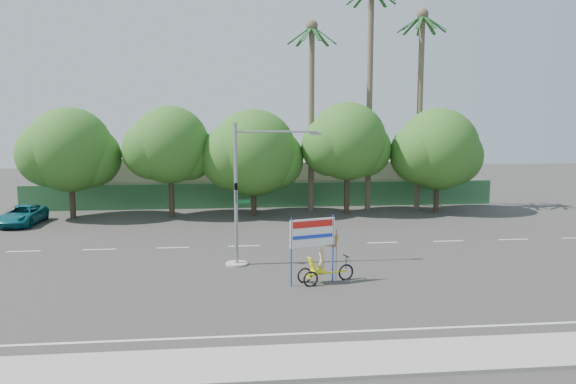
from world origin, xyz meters
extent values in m
plane|color=#33302D|center=(0.00, 0.00, 0.00)|extent=(120.00, 120.00, 0.00)
cube|color=gray|center=(0.00, -7.50, 0.06)|extent=(50.00, 2.40, 0.12)
cube|color=#336B3D|center=(0.00, 21.50, 1.00)|extent=(38.00, 0.08, 2.00)
cube|color=beige|center=(-10.00, 26.00, 2.00)|extent=(12.00, 8.00, 4.00)
cube|color=beige|center=(8.00, 26.00, 1.80)|extent=(14.00, 8.00, 3.60)
cylinder|color=#473828|center=(-14.00, 18.00, 1.76)|extent=(0.40, 0.40, 3.52)
sphere|color=#275B1A|center=(-14.00, 18.00, 4.96)|extent=(6.00, 6.00, 6.00)
sphere|color=#275B1A|center=(-12.65, 18.30, 4.40)|extent=(4.32, 4.32, 4.32)
sphere|color=#275B1A|center=(-15.35, 17.75, 4.64)|extent=(4.56, 4.56, 4.56)
cylinder|color=#473828|center=(-7.00, 18.00, 1.87)|extent=(0.40, 0.40, 3.74)
sphere|color=#275B1A|center=(-7.00, 18.00, 5.27)|extent=(5.60, 5.60, 5.60)
sphere|color=#275B1A|center=(-5.74, 18.30, 4.68)|extent=(4.03, 4.03, 4.03)
sphere|color=#275B1A|center=(-8.26, 17.75, 4.93)|extent=(4.26, 4.26, 4.26)
cylinder|color=#473828|center=(-1.00, 18.00, 1.65)|extent=(0.40, 0.40, 3.30)
sphere|color=#275B1A|center=(-1.00, 18.00, 4.65)|extent=(6.40, 6.40, 6.40)
sphere|color=#275B1A|center=(0.44, 18.30, 4.12)|extent=(4.61, 4.61, 4.61)
sphere|color=#275B1A|center=(-2.44, 17.75, 4.35)|extent=(4.86, 4.86, 4.86)
cylinder|color=#473828|center=(6.00, 18.00, 1.94)|extent=(0.40, 0.40, 3.87)
sphere|color=#275B1A|center=(6.00, 18.00, 5.46)|extent=(5.80, 5.80, 5.80)
sphere|color=#275B1A|center=(7.30, 18.30, 4.84)|extent=(4.18, 4.18, 4.18)
sphere|color=#275B1A|center=(4.70, 17.75, 5.10)|extent=(4.41, 4.41, 4.41)
cylinder|color=#473828|center=(13.00, 18.00, 1.72)|extent=(0.40, 0.40, 3.43)
sphere|color=#275B1A|center=(13.00, 18.00, 4.84)|extent=(6.20, 6.20, 6.20)
sphere|color=#275B1A|center=(14.39, 18.30, 4.29)|extent=(4.46, 4.46, 4.46)
sphere|color=#275B1A|center=(11.61, 17.75, 4.52)|extent=(4.71, 4.71, 4.71)
cylinder|color=#70604C|center=(8.00, 19.50, 8.50)|extent=(0.44, 0.44, 17.00)
cylinder|color=#70604C|center=(12.00, 19.50, 7.50)|extent=(0.44, 0.44, 15.00)
sphere|color=#70604C|center=(12.00, 19.50, 15.00)|extent=(0.90, 0.90, 0.90)
cube|color=#1C4C21|center=(12.94, 19.50, 14.34)|extent=(1.91, 0.28, 1.36)
cube|color=#1C4C21|center=(12.72, 20.11, 14.34)|extent=(1.65, 1.44, 1.36)
cube|color=#1C4C21|center=(12.16, 20.43, 14.34)|extent=(0.61, 1.93, 1.36)
cube|color=#1C4C21|center=(11.53, 20.32, 14.34)|extent=(1.20, 1.80, 1.36)
cube|color=#1C4C21|center=(11.11, 19.82, 14.34)|extent=(1.89, 0.92, 1.36)
cube|color=#1C4C21|center=(11.11, 19.18, 14.34)|extent=(1.89, 0.92, 1.36)
cube|color=#1C4C21|center=(11.53, 18.68, 14.34)|extent=(1.20, 1.80, 1.36)
cube|color=#1C4C21|center=(12.16, 18.57, 14.34)|extent=(0.61, 1.93, 1.36)
cube|color=#1C4C21|center=(12.72, 18.89, 14.34)|extent=(1.65, 1.44, 1.36)
cylinder|color=#70604C|center=(3.50, 19.50, 7.00)|extent=(0.44, 0.44, 14.00)
sphere|color=#70604C|center=(3.50, 19.50, 14.00)|extent=(0.90, 0.90, 0.90)
cube|color=#1C4C21|center=(4.44, 19.50, 13.34)|extent=(1.91, 0.28, 1.36)
cube|color=#1C4C21|center=(4.22, 20.11, 13.34)|extent=(1.65, 1.44, 1.36)
cube|color=#1C4C21|center=(3.66, 20.43, 13.34)|extent=(0.61, 1.93, 1.36)
cube|color=#1C4C21|center=(3.03, 20.32, 13.34)|extent=(1.20, 1.80, 1.36)
cube|color=#1C4C21|center=(2.61, 19.82, 13.34)|extent=(1.89, 0.92, 1.36)
cube|color=#1C4C21|center=(2.61, 19.18, 13.34)|extent=(1.89, 0.92, 1.36)
cube|color=#1C4C21|center=(3.03, 18.68, 13.34)|extent=(1.20, 1.80, 1.36)
cube|color=#1C4C21|center=(3.66, 18.57, 13.34)|extent=(0.61, 1.93, 1.36)
cube|color=#1C4C21|center=(4.22, 18.89, 13.34)|extent=(1.65, 1.44, 1.36)
cylinder|color=gray|center=(-2.50, 4.00, 0.05)|extent=(1.10, 1.10, 0.10)
cylinder|color=gray|center=(-2.50, 4.00, 3.50)|extent=(0.18, 0.18, 7.00)
cylinder|color=gray|center=(-0.50, 4.00, 6.55)|extent=(4.00, 0.10, 0.10)
cube|color=gray|center=(1.40, 4.00, 6.45)|extent=(0.55, 0.20, 0.12)
imported|color=black|center=(-2.50, 3.78, 3.60)|extent=(0.16, 0.20, 1.00)
cube|color=#14662D|center=(-2.15, 4.00, 3.15)|extent=(0.70, 0.04, 0.18)
torus|color=black|center=(2.34, 0.92, 0.33)|extent=(0.75, 0.30, 0.75)
torus|color=black|center=(0.44, 0.67, 0.31)|extent=(0.70, 0.28, 0.70)
torus|color=black|center=(0.62, 0.08, 0.31)|extent=(0.70, 0.28, 0.70)
cube|color=yellow|center=(1.44, 0.65, 0.40)|extent=(1.83, 0.60, 0.07)
cube|color=yellow|center=(0.53, 0.38, 0.33)|extent=(0.25, 0.66, 0.06)
cube|color=yellow|center=(1.01, 0.52, 0.56)|extent=(0.67, 0.61, 0.07)
cube|color=yellow|center=(0.72, 0.43, 0.87)|extent=(0.38, 0.52, 0.60)
cylinder|color=black|center=(2.34, 0.92, 0.78)|extent=(0.04, 0.04, 0.61)
cube|color=black|center=(2.34, 0.92, 1.08)|extent=(0.19, 0.49, 0.04)
imported|color=#CCB284|center=(1.17, 0.57, 0.98)|extent=(0.40, 0.50, 1.20)
cylinder|color=blue|center=(-0.22, 0.15, 1.50)|extent=(0.08, 0.08, 3.00)
cylinder|color=blue|center=(1.70, 0.73, 1.50)|extent=(0.08, 0.08, 3.00)
cube|color=white|center=(0.74, 0.44, 2.28)|extent=(2.04, 0.66, 1.22)
cube|color=red|center=(0.75, 0.40, 2.67)|extent=(1.82, 0.56, 0.29)
cube|color=blue|center=(0.75, 0.40, 2.11)|extent=(1.82, 0.56, 0.16)
cylinder|color=black|center=(1.86, 0.77, 1.17)|extent=(0.03, 0.03, 2.34)
cube|color=red|center=(1.49, 0.66, 1.89)|extent=(0.95, 0.30, 0.73)
imported|color=#0E5D67|center=(-16.80, 15.99, 0.66)|extent=(2.34, 4.79, 1.31)
camera|label=1|loc=(-2.85, -23.15, 7.25)|focal=35.00mm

